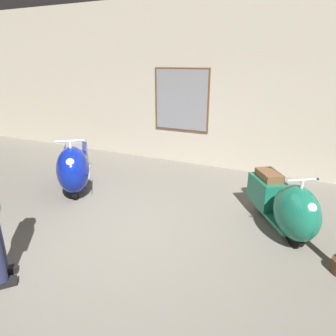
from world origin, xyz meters
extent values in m
plane|color=slate|center=(0.00, 0.00, 0.00)|extent=(60.00, 60.00, 0.00)
cube|color=#BCB29E|center=(0.00, 3.71, 1.90)|extent=(18.00, 0.20, 3.80)
cube|color=brown|center=(-0.66, 3.59, 1.55)|extent=(1.37, 0.03, 1.47)
cube|color=gray|center=(-0.66, 3.58, 1.55)|extent=(1.29, 0.01, 1.39)
cylinder|color=black|center=(-1.63, 0.80, 0.22)|extent=(0.35, 0.41, 0.45)
cylinder|color=silver|center=(-1.63, 0.80, 0.22)|extent=(0.21, 0.23, 0.20)
cylinder|color=black|center=(-2.28, 1.65, 0.22)|extent=(0.35, 0.41, 0.45)
cylinder|color=silver|center=(-2.28, 1.65, 0.22)|extent=(0.21, 0.23, 0.20)
cube|color=navy|center=(-1.95, 1.22, 0.20)|extent=(0.97, 1.09, 0.06)
ellipsoid|color=navy|center=(-1.66, 0.84, 0.55)|extent=(1.04, 1.11, 0.85)
cube|color=navy|center=(-2.25, 1.61, 0.47)|extent=(0.82, 0.88, 0.49)
cube|color=gray|center=(-2.25, 1.61, 0.79)|extent=(0.58, 0.62, 0.13)
sphere|color=silver|center=(-1.47, 0.59, 0.78)|extent=(0.17, 0.17, 0.17)
cylinder|color=silver|center=(-1.64, 0.82, 0.94)|extent=(0.05, 0.05, 0.31)
cylinder|color=silver|center=(-1.64, 0.82, 1.10)|extent=(0.41, 0.33, 0.04)
cube|color=silver|center=(-1.43, 1.02, 0.49)|extent=(0.47, 0.61, 0.03)
cylinder|color=black|center=(2.18, 0.87, 0.20)|extent=(0.29, 0.38, 0.40)
cylinder|color=silver|center=(2.18, 0.87, 0.20)|extent=(0.18, 0.20, 0.18)
cylinder|color=black|center=(1.66, 1.67, 0.20)|extent=(0.29, 0.38, 0.40)
cylinder|color=silver|center=(1.66, 1.67, 0.20)|extent=(0.18, 0.20, 0.18)
cube|color=#196B51|center=(1.92, 1.27, 0.18)|extent=(0.82, 0.99, 0.05)
ellipsoid|color=#196B51|center=(2.15, 0.91, 0.49)|extent=(0.89, 0.99, 0.76)
cube|color=#196B51|center=(1.68, 1.64, 0.42)|extent=(0.71, 0.79, 0.44)
cube|color=brown|center=(1.68, 1.64, 0.70)|extent=(0.50, 0.56, 0.12)
sphere|color=silver|center=(2.30, 0.68, 0.69)|extent=(0.15, 0.15, 0.15)
cylinder|color=silver|center=(2.17, 0.89, 0.83)|extent=(0.04, 0.04, 0.28)
cylinder|color=silver|center=(2.17, 0.89, 0.97)|extent=(0.39, 0.27, 0.03)
cube|color=black|center=(-0.77, -1.38, 0.04)|extent=(0.25, 0.27, 0.08)
cube|color=black|center=(-0.94, -1.23, 0.04)|extent=(0.25, 0.27, 0.08)
camera|label=1|loc=(2.09, -3.11, 2.43)|focal=32.05mm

